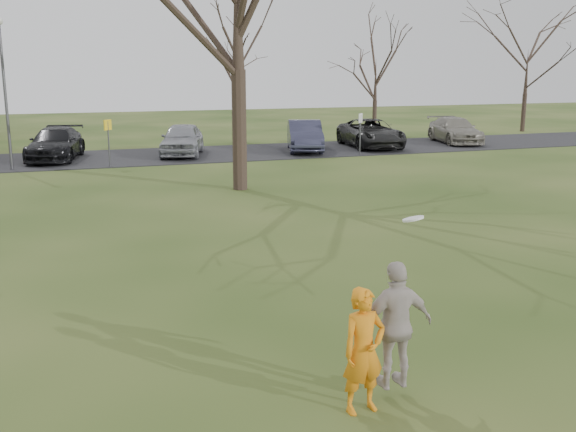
% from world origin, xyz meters
% --- Properties ---
extents(ground, '(120.00, 120.00, 0.00)m').
position_xyz_m(ground, '(0.00, 0.00, 0.00)').
color(ground, '#1E380F').
rests_on(ground, ground).
extents(parking_strip, '(62.00, 6.50, 0.04)m').
position_xyz_m(parking_strip, '(0.00, 25.00, 0.02)').
color(parking_strip, black).
rests_on(parking_strip, ground).
extents(player_defender, '(0.64, 0.46, 1.63)m').
position_xyz_m(player_defender, '(-0.62, -0.66, 0.81)').
color(player_defender, orange).
rests_on(player_defender, ground).
extents(car_3, '(3.07, 5.39, 1.47)m').
position_xyz_m(car_3, '(-4.19, 25.17, 0.78)').
color(car_3, black).
rests_on(car_3, parking_strip).
extents(car_4, '(3.11, 4.95, 1.57)m').
position_xyz_m(car_4, '(1.70, 24.80, 0.82)').
color(car_4, gray).
rests_on(car_4, parking_strip).
extents(car_5, '(2.94, 5.02, 1.56)m').
position_xyz_m(car_5, '(7.99, 24.40, 0.82)').
color(car_5, '#2F3047').
rests_on(car_5, parking_strip).
extents(car_6, '(3.07, 5.65, 1.50)m').
position_xyz_m(car_6, '(11.97, 24.81, 0.79)').
color(car_6, black).
rests_on(car_6, parking_strip).
extents(car_7, '(2.94, 5.21, 1.42)m').
position_xyz_m(car_7, '(17.48, 25.16, 0.75)').
color(car_7, gray).
rests_on(car_7, parking_strip).
extents(catching_play, '(1.00, 0.42, 2.31)m').
position_xyz_m(catching_play, '(-0.08, -0.50, 1.03)').
color(catching_play, '#B6AAA3').
rests_on(catching_play, ground).
extents(lamp_post, '(0.34, 0.34, 6.27)m').
position_xyz_m(lamp_post, '(-6.00, 22.50, 3.97)').
color(lamp_post, '#47474C').
rests_on(lamp_post, ground).
extents(sign_yellow, '(0.35, 0.35, 2.08)m').
position_xyz_m(sign_yellow, '(-2.00, 22.00, 1.45)').
color(sign_yellow, '#47474C').
rests_on(sign_yellow, ground).
extents(sign_white, '(0.35, 0.35, 2.08)m').
position_xyz_m(sign_white, '(10.00, 22.00, 1.45)').
color(sign_white, '#47474C').
rests_on(sign_white, ground).
extents(small_tree_row, '(55.00, 5.90, 8.50)m').
position_xyz_m(small_tree_row, '(4.38, 30.06, 3.89)').
color(small_tree_row, '#352821').
rests_on(small_tree_row, ground).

